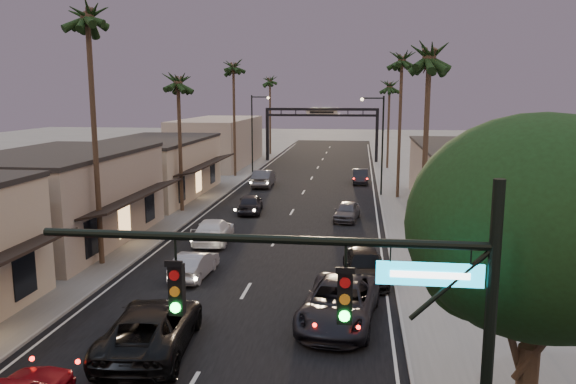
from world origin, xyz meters
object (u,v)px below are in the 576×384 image
(palm_lb, at_px, (87,10))
(curbside_black, at_px, (365,266))
(palm_rb, at_px, (402,55))
(traffic_signal, at_px, (382,323))
(arch, at_px, (322,121))
(streetlight_left, at_px, (254,127))
(palm_far, at_px, (270,78))
(palm_lc, at_px, (178,77))
(oncoming_pickup, at_px, (151,328))
(streetlight_right, at_px, (379,137))
(palm_rc, at_px, (390,83))
(curbside_near, at_px, (339,303))
(corner_tree, at_px, (543,236))
(oncoming_silver, at_px, (195,265))
(palm_ra, at_px, (430,49))
(palm_ld, at_px, (233,63))

(palm_lb, distance_m, curbside_black, 19.03)
(palm_rb, height_order, curbside_black, palm_rb)
(traffic_signal, bearing_deg, arch, 94.93)
(streetlight_left, distance_m, palm_lb, 36.93)
(streetlight_left, distance_m, palm_far, 20.96)
(streetlight_left, bearing_deg, palm_lc, -94.37)
(oncoming_pickup, distance_m, curbside_black, 11.73)
(streetlight_right, height_order, palm_rc, palm_rc)
(palm_rb, height_order, palm_rc, palm_rb)
(traffic_signal, bearing_deg, curbside_near, 95.69)
(arch, distance_m, palm_far, 12.96)
(palm_rb, bearing_deg, corner_tree, -88.63)
(palm_lb, height_order, oncoming_silver, palm_lb)
(palm_lc, bearing_deg, arch, 75.80)
(palm_rb, distance_m, palm_rc, 20.09)
(traffic_signal, relative_size, palm_ra, 0.64)
(oncoming_silver, bearing_deg, traffic_signal, 120.35)
(traffic_signal, relative_size, palm_far, 0.64)
(palm_ra, bearing_deg, palm_rb, 90.00)
(arch, height_order, palm_lc, palm_lc)
(palm_ld, height_order, palm_far, palm_ld)
(palm_ld, relative_size, palm_ra, 1.08)
(palm_far, distance_m, oncoming_silver, 58.56)
(arch, relative_size, oncoming_pickup, 2.44)
(streetlight_right, relative_size, oncoming_silver, 2.23)
(palm_lc, bearing_deg, traffic_signal, -65.94)
(palm_lc, height_order, oncoming_silver, palm_lc)
(palm_ld, xyz_separation_m, curbside_near, (13.11, -39.20, -11.56))
(palm_rb, xyz_separation_m, palm_rc, (0.00, 20.00, -1.95))
(palm_ra, distance_m, oncoming_pickup, 18.97)
(palm_rb, distance_m, oncoming_pickup, 35.23)
(palm_lc, bearing_deg, streetlight_right, 30.11)
(oncoming_silver, bearing_deg, palm_rb, -113.58)
(palm_rc, height_order, oncoming_pickup, palm_rc)
(palm_lc, height_order, curbside_black, palm_lc)
(curbside_black, bearing_deg, palm_lc, 128.79)
(palm_lb, distance_m, oncoming_silver, 13.96)
(palm_lc, xyz_separation_m, palm_ra, (17.20, -12.00, 0.97))
(traffic_signal, height_order, palm_lc, palm_lc)
(palm_lc, distance_m, curbside_near, 25.93)
(palm_rb, relative_size, curbside_black, 2.84)
(palm_ld, height_order, oncoming_silver, palm_ld)
(streetlight_left, height_order, palm_ld, palm_ld)
(palm_rb, bearing_deg, palm_rc, 90.00)
(palm_lc, distance_m, palm_ld, 19.10)
(traffic_signal, bearing_deg, corner_tree, 42.31)
(streetlight_left, relative_size, palm_ra, 0.68)
(corner_tree, distance_m, palm_lc, 34.09)
(streetlight_right, relative_size, palm_rc, 0.74)
(oncoming_pickup, height_order, curbside_near, oncoming_pickup)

